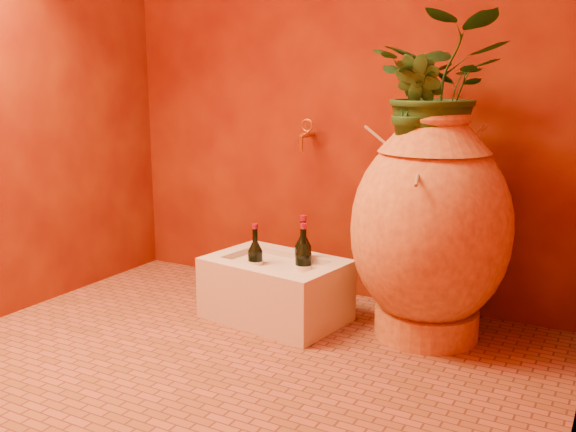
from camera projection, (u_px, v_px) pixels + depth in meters
The scene contains 10 objects.
floor at pixel (233, 362), 2.59m from camera, with size 2.50×2.50×0.00m, color brown.
wall_back at pixel (341, 52), 3.18m from camera, with size 2.50×0.02×2.50m, color #570C04.
amphora at pixel (430, 228), 2.76m from camera, with size 0.74×0.74×0.99m.
stone_basin at pixel (276, 290), 3.03m from camera, with size 0.68×0.51×0.29m.
wine_bottle_a at pixel (255, 263), 3.02m from camera, with size 0.07×0.07×0.30m.
wine_bottle_b at pixel (303, 260), 3.02m from camera, with size 0.08×0.08×0.34m.
wine_bottle_c at pixel (303, 268), 2.92m from camera, with size 0.08×0.08×0.32m.
wall_tap at pixel (306, 134), 3.26m from camera, with size 0.07×0.15×0.16m.
plant_main at pixel (439, 88), 2.66m from camera, with size 0.54×0.47×0.60m, color #1B4418.
plant_side at pixel (418, 109), 2.61m from camera, with size 0.24×0.19×0.43m, color #1B4418.
Camera 1 is at (1.36, -2.00, 1.12)m, focal length 40.00 mm.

